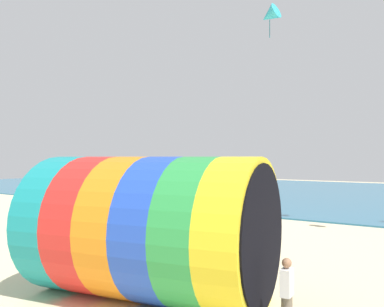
% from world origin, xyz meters
% --- Properties ---
extents(ground_plane, '(120.00, 120.00, 0.00)m').
position_xyz_m(ground_plane, '(0.00, 0.00, 0.00)').
color(ground_plane, beige).
extents(giant_inflatable_tube, '(6.83, 4.86, 3.80)m').
position_xyz_m(giant_inflatable_tube, '(0.15, 0.31, 1.90)').
color(giant_inflatable_tube, teal).
rests_on(giant_inflatable_tube, ground).
extents(kite_handler, '(0.26, 0.38, 1.61)m').
position_xyz_m(kite_handler, '(3.99, 0.38, 0.81)').
color(kite_handler, '#726651').
rests_on(kite_handler, ground).
extents(kite_cyan_delta, '(1.01, 0.79, 1.47)m').
position_xyz_m(kite_cyan_delta, '(-0.41, 9.01, 10.06)').
color(kite_cyan_delta, '#2DB2C6').
extents(bystander_near_water, '(0.42, 0.40, 1.54)m').
position_xyz_m(bystander_near_water, '(-2.97, 10.41, 0.77)').
color(bystander_near_water, black).
rests_on(bystander_near_water, ground).
extents(bystander_mid_beach, '(0.42, 0.37, 1.64)m').
position_xyz_m(bystander_mid_beach, '(-4.02, 6.36, 0.84)').
color(bystander_mid_beach, black).
rests_on(bystander_mid_beach, ground).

